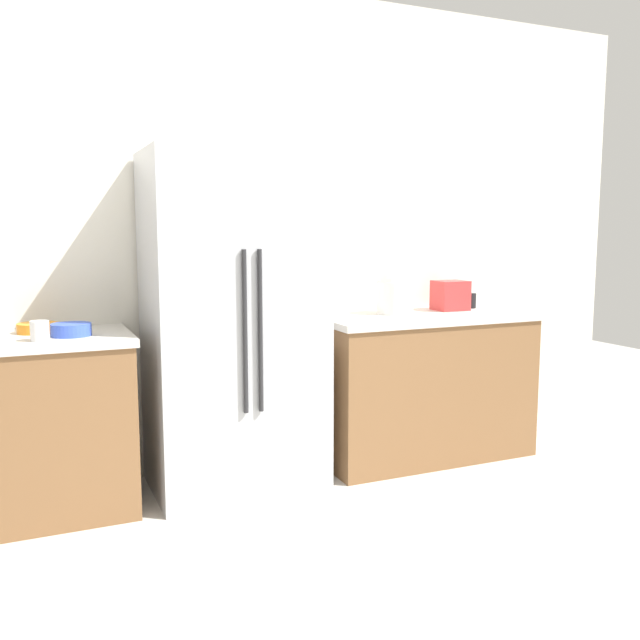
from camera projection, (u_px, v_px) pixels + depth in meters
name	position (u px, v px, depth m)	size (l,w,h in m)	color
ground_plane	(378.00, 588.00, 2.71)	(10.98, 10.98, 0.00)	beige
kitchen_back_panel	(245.00, 231.00, 4.06)	(5.49, 0.10, 2.81)	silver
counter_left	(8.00, 429.00, 3.32)	(1.19, 0.64, 0.90)	brown
counter_right	(422.00, 385.00, 4.26)	(1.35, 0.64, 0.90)	brown
refrigerator	(234.00, 323.00, 3.69)	(0.90, 0.66, 1.82)	#B2B5BA
toaster	(450.00, 295.00, 4.38)	(0.20, 0.17, 0.19)	red
rice_cooker	(395.00, 290.00, 4.17)	(0.22, 0.22, 0.30)	silver
cup_a	(40.00, 331.00, 3.16)	(0.08, 0.08, 0.09)	white
cup_b	(469.00, 301.00, 4.51)	(0.09, 0.09, 0.10)	black
bowl_b	(38.00, 328.00, 3.42)	(0.20, 0.20, 0.05)	orange
bowl_c	(71.00, 330.00, 3.32)	(0.19, 0.19, 0.06)	blue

